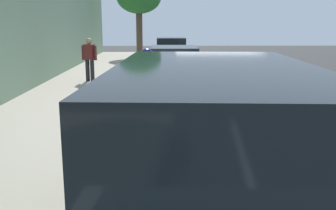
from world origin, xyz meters
The scene contains 12 objects.
ground centered at (0.00, 0.00, 0.00)m, with size 56.01×56.01×0.00m, color #2F2F2F.
sidewalk centered at (4.16, 0.00, 0.08)m, with size 3.64×35.00×0.16m, color #A49987.
curb_edge centered at (2.26, 0.00, 0.08)m, with size 0.16×35.00×0.16m, color gray.
lane_stripe_centre centered at (-2.83, 0.40, 0.00)m, with size 0.14×35.80×0.01m.
lane_stripe_bike_edge centered at (0.79, 0.00, 0.00)m, with size 0.12×35.00×0.01m, color white.
building_facade centered at (6.23, 0.00, 2.04)m, with size 0.50×35.00×4.09m, color gray.
parked_sedan_green_nearest centered at (1.11, -9.91, 0.75)m, with size 1.85×4.41×1.52m.
parked_sedan_black_second centered at (1.24, -1.69, 0.75)m, with size 1.87×4.42×1.52m.
parked_suv_silver_mid centered at (1.25, 8.56, 1.03)m, with size 2.17×4.80×1.99m.
bicycle_at_curb centered at (1.79, 3.90, 0.37)m, with size 1.43×1.03×0.74m.
cyclist_with_backpack centered at (2.01, 3.44, 1.11)m, with size 0.51×0.57×1.80m.
pedestrian_on_phone centered at (4.35, -2.81, 1.07)m, with size 0.59×0.35×1.61m.
Camera 1 is at (1.71, 11.78, 2.34)m, focal length 41.52 mm.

